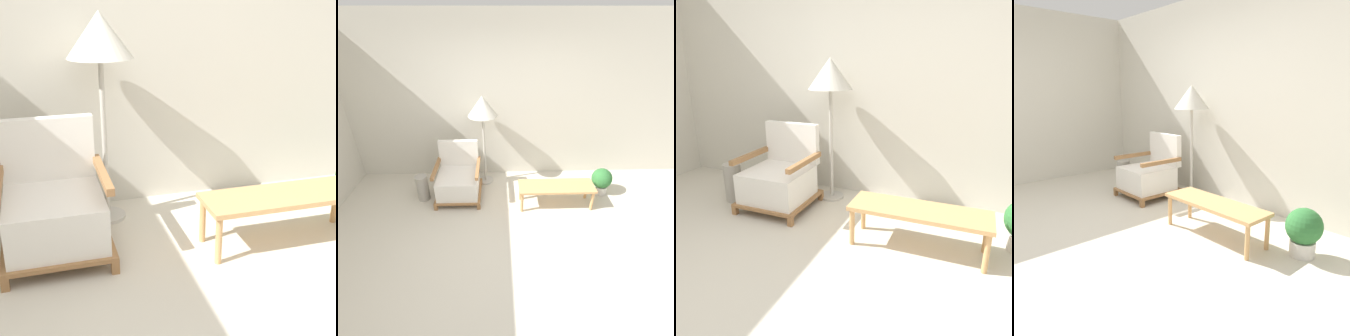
{
  "view_description": "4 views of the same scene",
  "coord_description": "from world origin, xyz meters",
  "views": [
    {
      "loc": [
        -0.75,
        -1.4,
        1.67
      ],
      "look_at": [
        0.07,
        1.41,
        0.55
      ],
      "focal_mm": 50.0,
      "sensor_mm": 36.0,
      "label": 1
    },
    {
      "loc": [
        -0.04,
        -2.05,
        2.66
      ],
      "look_at": [
        0.07,
        1.41,
        0.55
      ],
      "focal_mm": 28.0,
      "sensor_mm": 36.0,
      "label": 2
    },
    {
      "loc": [
        1.18,
        -1.3,
        1.54
      ],
      "look_at": [
        0.07,
        1.41,
        0.55
      ],
      "focal_mm": 35.0,
      "sensor_mm": 36.0,
      "label": 3
    },
    {
      "loc": [
        2.97,
        -1.14,
        1.46
      ],
      "look_at": [
        0.07,
        1.41,
        0.55
      ],
      "focal_mm": 35.0,
      "sensor_mm": 36.0,
      "label": 4
    }
  ],
  "objects": [
    {
      "name": "ground_plane",
      "position": [
        0.0,
        0.0,
        0.0
      ],
      "size": [
        14.0,
        14.0,
        0.0
      ],
      "primitive_type": "plane",
      "color": "beige"
    },
    {
      "name": "wall_back",
      "position": [
        0.0,
        2.21,
        1.35
      ],
      "size": [
        8.0,
        0.06,
        2.7
      ],
      "color": "beige",
      "rests_on": "ground_plane"
    },
    {
      "name": "armchair",
      "position": [
        -0.69,
        1.47,
        0.31
      ],
      "size": [
        0.71,
        0.71,
        0.87
      ],
      "color": "olive",
      "rests_on": "ground_plane"
    },
    {
      "name": "floor_lamp",
      "position": [
        -0.28,
        1.89,
        1.33
      ],
      "size": [
        0.47,
        0.47,
        1.54
      ],
      "color": "#B7B2A8",
      "rests_on": "ground_plane"
    },
    {
      "name": "coffee_table",
      "position": [
        0.83,
        1.18,
        0.32
      ],
      "size": [
        1.15,
        0.38,
        0.36
      ],
      "color": "tan",
      "rests_on": "ground_plane"
    },
    {
      "name": "vase",
      "position": [
        -1.27,
        1.4,
        0.21
      ],
      "size": [
        0.19,
        0.19,
        0.43
      ],
      "primitive_type": "cylinder",
      "color": "#9E998E",
      "rests_on": "ground_plane"
    },
    {
      "name": "potted_plant",
      "position": [
        1.65,
        1.48,
        0.25
      ],
      "size": [
        0.33,
        0.33,
        0.45
      ],
      "color": "beige",
      "rests_on": "ground_plane"
    }
  ]
}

